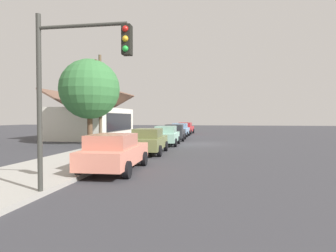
{
  "coord_description": "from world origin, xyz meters",
  "views": [
    {
      "loc": [
        -25.22,
        -1.36,
        2.27
      ],
      "look_at": [
        2.57,
        3.23,
        1.45
      ],
      "focal_mm": 30.98,
      "sensor_mm": 36.0,
      "label": 1
    }
  ],
  "objects_px": {
    "car_skyblue": "(180,130)",
    "car_charcoal": "(175,132)",
    "car_seafoam": "(167,135)",
    "traffic_light_main": "(74,74)",
    "fire_hydrant_red": "(122,147)",
    "car_olive": "(149,141)",
    "shade_tree": "(90,89)",
    "utility_pole_wooden": "(100,98)",
    "car_coral": "(115,152)",
    "car_cherry": "(186,128)"
  },
  "relations": [
    {
      "from": "car_coral",
      "to": "utility_pole_wooden",
      "type": "distance_m",
      "value": 12.98
    },
    {
      "from": "car_charcoal",
      "to": "car_skyblue",
      "type": "height_order",
      "value": "same"
    },
    {
      "from": "car_seafoam",
      "to": "utility_pole_wooden",
      "type": "bearing_deg",
      "value": 91.25
    },
    {
      "from": "car_olive",
      "to": "fire_hydrant_red",
      "type": "xyz_separation_m",
      "value": [
        -0.97,
        1.42,
        -0.32
      ]
    },
    {
      "from": "utility_pole_wooden",
      "to": "shade_tree",
      "type": "bearing_deg",
      "value": 111.19
    },
    {
      "from": "shade_tree",
      "to": "car_cherry",
      "type": "bearing_deg",
      "value": -19.61
    },
    {
      "from": "car_seafoam",
      "to": "traffic_light_main",
      "type": "relative_size",
      "value": 0.84
    },
    {
      "from": "car_seafoam",
      "to": "shade_tree",
      "type": "relative_size",
      "value": 0.61
    },
    {
      "from": "car_coral",
      "to": "car_olive",
      "type": "height_order",
      "value": "same"
    },
    {
      "from": "car_seafoam",
      "to": "fire_hydrant_red",
      "type": "distance_m",
      "value": 6.76
    },
    {
      "from": "car_olive",
      "to": "car_skyblue",
      "type": "bearing_deg",
      "value": -2.05
    },
    {
      "from": "car_charcoal",
      "to": "fire_hydrant_red",
      "type": "xyz_separation_m",
      "value": [
        -11.84,
        1.51,
        -0.32
      ]
    },
    {
      "from": "car_seafoam",
      "to": "car_charcoal",
      "type": "height_order",
      "value": "same"
    },
    {
      "from": "car_charcoal",
      "to": "shade_tree",
      "type": "bearing_deg",
      "value": 130.97
    },
    {
      "from": "car_skyblue",
      "to": "car_cherry",
      "type": "xyz_separation_m",
      "value": [
        5.77,
        -0.05,
        0.0
      ]
    },
    {
      "from": "car_skyblue",
      "to": "car_cherry",
      "type": "bearing_deg",
      "value": -0.6
    },
    {
      "from": "car_seafoam",
      "to": "shade_tree",
      "type": "height_order",
      "value": "shade_tree"
    },
    {
      "from": "car_olive",
      "to": "car_seafoam",
      "type": "xyz_separation_m",
      "value": [
        5.6,
        -0.16,
        -0.0
      ]
    },
    {
      "from": "car_cherry",
      "to": "shade_tree",
      "type": "relative_size",
      "value": 0.69
    },
    {
      "from": "fire_hydrant_red",
      "to": "car_seafoam",
      "type": "bearing_deg",
      "value": -13.58
    },
    {
      "from": "car_charcoal",
      "to": "utility_pole_wooden",
      "type": "height_order",
      "value": "utility_pole_wooden"
    },
    {
      "from": "utility_pole_wooden",
      "to": "car_olive",
      "type": "bearing_deg",
      "value": -134.36
    },
    {
      "from": "car_seafoam",
      "to": "car_cherry",
      "type": "relative_size",
      "value": 0.89
    },
    {
      "from": "traffic_light_main",
      "to": "utility_pole_wooden",
      "type": "height_order",
      "value": "utility_pole_wooden"
    },
    {
      "from": "car_seafoam",
      "to": "traffic_light_main",
      "type": "distance_m",
      "value": 16.02
    },
    {
      "from": "fire_hydrant_red",
      "to": "car_coral",
      "type": "bearing_deg",
      "value": -165.04
    },
    {
      "from": "shade_tree",
      "to": "utility_pole_wooden",
      "type": "bearing_deg",
      "value": -68.81
    },
    {
      "from": "fire_hydrant_red",
      "to": "traffic_light_main",
      "type": "bearing_deg",
      "value": -169.8
    },
    {
      "from": "car_cherry",
      "to": "shade_tree",
      "type": "distance_m",
      "value": 18.94
    },
    {
      "from": "traffic_light_main",
      "to": "fire_hydrant_red",
      "type": "relative_size",
      "value": 7.32
    },
    {
      "from": "car_cherry",
      "to": "car_charcoal",
      "type": "bearing_deg",
      "value": -177.26
    },
    {
      "from": "car_olive",
      "to": "car_cherry",
      "type": "height_order",
      "value": "same"
    },
    {
      "from": "utility_pole_wooden",
      "to": "car_charcoal",
      "type": "bearing_deg",
      "value": -44.74
    },
    {
      "from": "car_charcoal",
      "to": "car_seafoam",
      "type": "bearing_deg",
      "value": 178.78
    },
    {
      "from": "car_coral",
      "to": "shade_tree",
      "type": "xyz_separation_m",
      "value": [
        11.09,
        6.16,
        3.8
      ]
    },
    {
      "from": "car_skyblue",
      "to": "utility_pole_wooden",
      "type": "height_order",
      "value": "utility_pole_wooden"
    },
    {
      "from": "traffic_light_main",
      "to": "utility_pole_wooden",
      "type": "xyz_separation_m",
      "value": [
        15.49,
        5.66,
        0.44
      ]
    },
    {
      "from": "traffic_light_main",
      "to": "utility_pole_wooden",
      "type": "bearing_deg",
      "value": 20.07
    },
    {
      "from": "traffic_light_main",
      "to": "car_seafoam",
      "type": "bearing_deg",
      "value": 0.26
    },
    {
      "from": "car_skyblue",
      "to": "car_seafoam",
      "type": "bearing_deg",
      "value": -179.01
    },
    {
      "from": "car_skyblue",
      "to": "car_olive",
      "type": "bearing_deg",
      "value": -179.92
    },
    {
      "from": "utility_pole_wooden",
      "to": "fire_hydrant_red",
      "type": "bearing_deg",
      "value": -147.47
    },
    {
      "from": "car_charcoal",
      "to": "car_cherry",
      "type": "distance_m",
      "value": 11.61
    },
    {
      "from": "car_charcoal",
      "to": "fire_hydrant_red",
      "type": "distance_m",
      "value": 11.94
    },
    {
      "from": "car_coral",
      "to": "car_cherry",
      "type": "bearing_deg",
      "value": -1.86
    },
    {
      "from": "car_skyblue",
      "to": "car_charcoal",
      "type": "bearing_deg",
      "value": -178.76
    },
    {
      "from": "car_coral",
      "to": "traffic_light_main",
      "type": "distance_m",
      "value": 4.9
    },
    {
      "from": "car_charcoal",
      "to": "car_cherry",
      "type": "xyz_separation_m",
      "value": [
        11.61,
        0.08,
        0.0
      ]
    },
    {
      "from": "car_seafoam",
      "to": "car_charcoal",
      "type": "xyz_separation_m",
      "value": [
        5.27,
        0.07,
        0.0
      ]
    },
    {
      "from": "car_coral",
      "to": "car_skyblue",
      "type": "bearing_deg",
      "value": -1.75
    }
  ]
}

